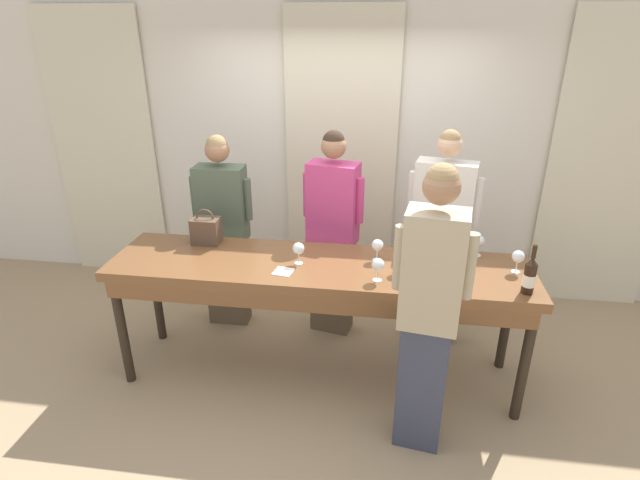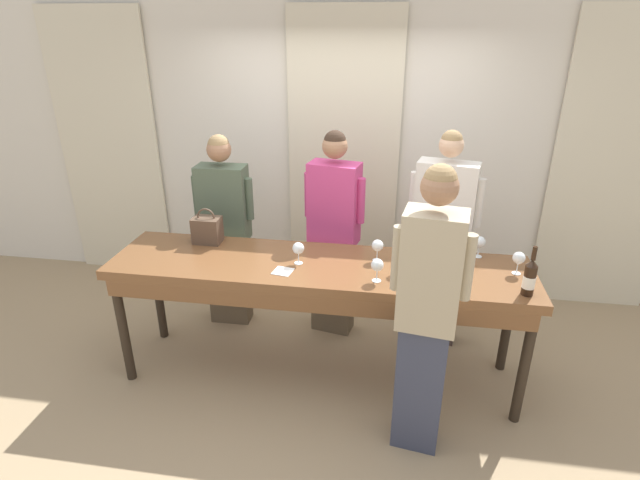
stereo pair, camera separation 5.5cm
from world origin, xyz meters
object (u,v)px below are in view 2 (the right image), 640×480
object	(u,v)px
wine_glass_front_right	(377,246)
wine_glass_center_right	(298,249)
tasting_bar	(318,275)
guest_cream_sweater	(441,240)
handbag	(207,230)
guest_pink_top	(334,234)
wine_glass_front_left	(519,258)
wine_glass_back_left	(430,253)
wine_glass_back_right	(480,242)
host_pouring	(427,313)
wine_glass_front_mid	(424,262)
wine_glass_center_left	(377,266)
wine_glass_center_mid	(401,258)
guest_olive_jacket	(226,231)
wine_glass_back_mid	(437,247)
wine_bottle	(530,278)

from	to	relation	value
wine_glass_front_right	wine_glass_center_right	size ratio (longest dim) A/B	1.00
tasting_bar	guest_cream_sweater	distance (m)	1.12
handbag	guest_pink_top	xyz separation A→B (m)	(0.93, 0.41, -0.15)
wine_glass_front_left	wine_glass_front_right	size ratio (longest dim) A/B	1.00
wine_glass_center_right	wine_glass_back_left	distance (m)	0.91
wine_glass_front_left	guest_cream_sweater	xyz separation A→B (m)	(-0.46, 0.59, -0.15)
wine_glass_back_right	tasting_bar	bearing A→B (deg)	-164.68
host_pouring	wine_glass_center_right	bearing A→B (deg)	147.47
wine_glass_front_right	guest_pink_top	world-z (taller)	guest_pink_top
wine_glass_back_left	wine_glass_front_mid	bearing A→B (deg)	-106.44
wine_glass_front_mid	wine_glass_center_right	bearing A→B (deg)	174.68
wine_glass_center_left	wine_glass_center_right	size ratio (longest dim) A/B	1.00
wine_glass_center_mid	host_pouring	world-z (taller)	host_pouring
wine_glass_back_left	wine_glass_front_right	bearing A→B (deg)	169.98
wine_glass_front_mid	guest_olive_jacket	world-z (taller)	guest_olive_jacket
host_pouring	wine_glass_back_right	bearing A→B (deg)	65.41
handbag	wine_glass_front_mid	xyz separation A→B (m)	(1.63, -0.34, 0.01)
wine_glass_front_left	guest_pink_top	xyz separation A→B (m)	(-1.34, 0.59, -0.16)
wine_glass_back_right	guest_pink_top	world-z (taller)	guest_pink_top
wine_glass_center_right	wine_glass_back_mid	xyz separation A→B (m)	(0.97, 0.17, 0.00)
wine_glass_center_mid	wine_glass_center_right	size ratio (longest dim) A/B	1.00
wine_glass_center_right	host_pouring	size ratio (longest dim) A/B	0.09
wine_bottle	wine_glass_center_left	size ratio (longest dim) A/B	2.07
wine_glass_center_left	wine_glass_back_left	bearing A→B (deg)	35.34
wine_glass_back_right	guest_cream_sweater	distance (m)	0.45
guest_olive_jacket	guest_cream_sweater	world-z (taller)	guest_cream_sweater
wine_glass_center_left	handbag	bearing A→B (deg)	162.01
wine_glass_back_left	guest_pink_top	xyz separation A→B (m)	(-0.75, 0.60, -0.16)
wine_glass_front_right	wine_glass_center_left	size ratio (longest dim) A/B	1.00
wine_glass_center_left	wine_glass_back_right	xyz separation A→B (m)	(0.71, 0.49, 0.00)
wine_glass_center_left	wine_glass_center_mid	size ratio (longest dim) A/B	1.00
wine_glass_front_left	wine_glass_center_left	world-z (taller)	same
handbag	guest_pink_top	world-z (taller)	guest_pink_top
handbag	guest_cream_sweater	bearing A→B (deg)	12.91
wine_glass_center_right	guest_olive_jacket	bearing A→B (deg)	139.22
wine_bottle	guest_cream_sweater	distance (m)	1.01
wine_glass_center_right	guest_olive_jacket	xyz separation A→B (m)	(-0.78, 0.67, -0.19)
wine_glass_center_mid	wine_glass_back_mid	bearing A→B (deg)	39.91
wine_glass_center_mid	wine_glass_center_right	xyz separation A→B (m)	(-0.71, 0.04, 0.00)
handbag	wine_glass_center_mid	distance (m)	1.51
handbag	wine_glass_center_right	size ratio (longest dim) A/B	1.75
handbag	wine_glass_center_left	bearing A→B (deg)	-17.99
wine_glass_back_right	guest_olive_jacket	xyz separation A→B (m)	(-2.05, 0.36, -0.19)
wine_glass_front_left	host_pouring	bearing A→B (deg)	-134.45
tasting_bar	host_pouring	size ratio (longest dim) A/B	1.60
wine_bottle	wine_glass_back_mid	bearing A→B (deg)	144.91
wine_glass_center_mid	handbag	bearing A→B (deg)	168.91
handbag	wine_glass_back_right	size ratio (longest dim) A/B	1.75
handbag	wine_glass_center_left	size ratio (longest dim) A/B	1.75
wine_bottle	wine_glass_back_right	world-z (taller)	wine_bottle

